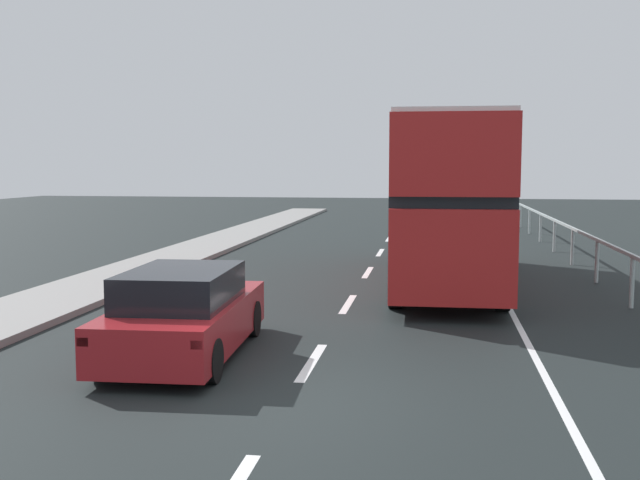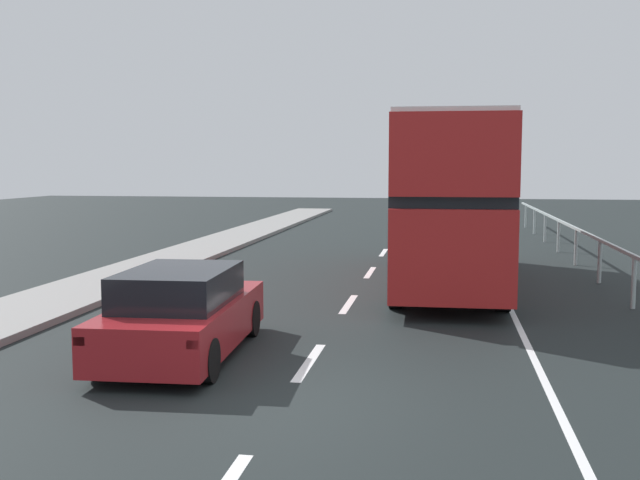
# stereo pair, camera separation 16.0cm
# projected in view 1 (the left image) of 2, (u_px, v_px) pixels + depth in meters

# --- Properties ---
(ground_plane) EXTENTS (74.39, 120.00, 0.10)m
(ground_plane) POSITION_uv_depth(u_px,v_px,m) (289.00, 402.00, 9.76)
(ground_plane) COLOR black
(lane_paint_markings) EXTENTS (3.64, 46.00, 0.01)m
(lane_paint_markings) POSITION_uv_depth(u_px,v_px,m) (448.00, 295.00, 17.45)
(lane_paint_markings) COLOR silver
(lane_paint_markings) RESTS_ON ground
(bridge_side_railing) EXTENTS (0.10, 42.00, 1.17)m
(bridge_side_railing) POSITION_uv_depth(u_px,v_px,m) (613.00, 255.00, 17.58)
(bridge_side_railing) COLOR #ABB9B8
(bridge_side_railing) RESTS_ON ground
(double_decker_bus_red) EXTENTS (2.72, 10.50, 4.19)m
(double_decker_bus_red) POSITION_uv_depth(u_px,v_px,m) (444.00, 197.00, 19.15)
(double_decker_bus_red) COLOR #AB1E1D
(double_decker_bus_red) RESTS_ON ground
(hatchback_car_near) EXTENTS (1.96, 4.37, 1.44)m
(hatchback_car_near) POSITION_uv_depth(u_px,v_px,m) (185.00, 314.00, 11.85)
(hatchback_car_near) COLOR maroon
(hatchback_car_near) RESTS_ON ground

